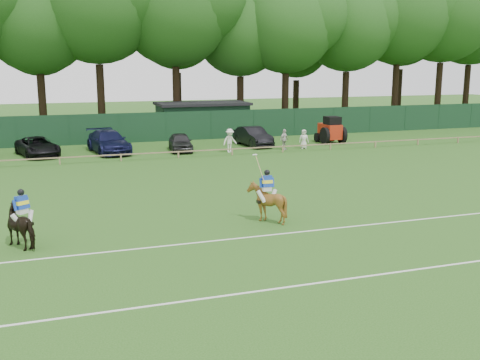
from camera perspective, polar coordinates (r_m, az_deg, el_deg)
name	(u,v)px	position (r m, az deg, el deg)	size (l,w,h in m)	color
ground	(252,229)	(22.73, 1.25, -5.00)	(160.00, 160.00, 0.00)	#1E4C14
horse_dark	(23,226)	(21.89, -21.14, -4.34)	(0.85, 1.86, 1.57)	black
horse_chestnut	(267,202)	(23.60, 2.74, -2.27)	(1.35, 1.52, 1.68)	brown
suv_black	(38,147)	(42.97, -19.87, 3.21)	(2.28, 4.94, 1.37)	black
sedan_navy	(109,142)	(43.07, -13.21, 3.80)	(2.31, 5.69, 1.65)	#13163E
hatch_grey	(180,142)	(43.03, -6.07, 3.85)	(1.62, 4.02, 1.37)	#29292B
estate_black	(253,136)	(45.52, 1.34, 4.45)	(1.62, 4.64, 1.53)	black
spectator_left	(230,141)	(42.14, -1.04, 4.03)	(1.14, 0.66, 1.77)	silver
spectator_mid	(284,140)	(43.52, 4.51, 4.12)	(0.93, 0.39, 1.60)	beige
spectator_right	(304,139)	(44.27, 6.50, 4.15)	(0.73, 0.48, 1.50)	silver
rider_dark	(22,207)	(21.70, -21.26, -2.53)	(0.84, 0.65, 1.41)	silver
rider_chestnut	(267,185)	(23.42, 2.76, -0.49)	(0.94, 0.60, 2.05)	silver
pitch_lines	(287,257)	(19.65, 4.78, -7.76)	(60.00, 5.10, 0.01)	silver
pitch_rail	(164,152)	(39.64, -7.70, 2.79)	(62.10, 0.10, 0.50)	#997F5B
perimeter_fence	(143,127)	(48.32, -9.82, 5.29)	(92.08, 0.08, 2.50)	#14351E
utility_shed	(202,119)	(52.45, -3.84, 6.25)	(8.40, 4.40, 3.04)	#14331E
tree_row	(151,131)	(56.63, -9.07, 4.97)	(96.00, 12.00, 21.00)	#26561C
tractor	(331,130)	(47.67, 9.20, 4.99)	(1.88, 2.68, 2.25)	#B52610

